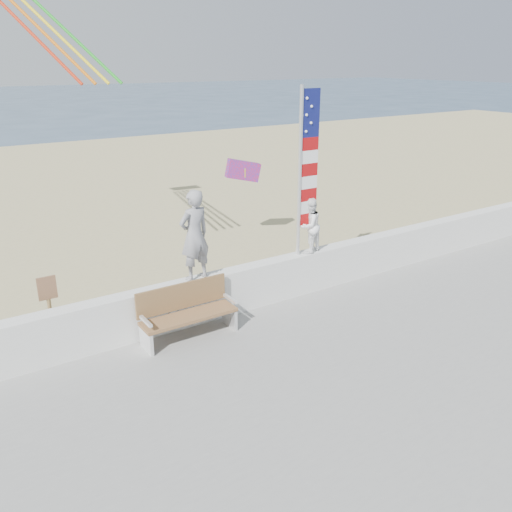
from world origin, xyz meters
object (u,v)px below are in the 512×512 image
object	(u,v)px
bench	(187,311)
flag	(305,166)
adult	(194,235)
child	(309,226)

from	to	relation	value
bench	flag	size ratio (longest dim) A/B	0.51
adult	child	size ratio (longest dim) A/B	1.45
bench	flag	distance (m)	3.82
child	flag	xyz separation A→B (m)	(-0.17, -0.00, 1.31)
flag	adult	bearing A→B (deg)	179.99
adult	bench	size ratio (longest dim) A/B	0.97
bench	adult	bearing A→B (deg)	45.41
flag	bench	bearing A→B (deg)	-171.45
bench	flag	bearing A→B (deg)	8.55
child	bench	xyz separation A→B (m)	(-3.19, -0.45, -0.99)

